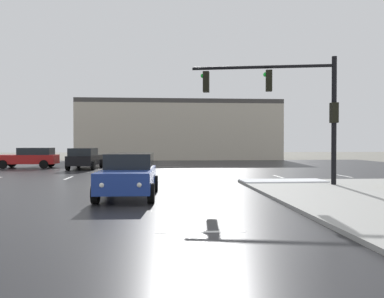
{
  "coord_description": "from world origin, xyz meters",
  "views": [
    {
      "loc": [
        -0.91,
        -22.78,
        2.01
      ],
      "look_at": [
        1.57,
        7.72,
        1.52
      ],
      "focal_mm": 37.37,
      "sensor_mm": 36.0,
      "label": 1
    }
  ],
  "objects_px": {
    "traffic_signal_mast": "(292,98)",
    "sedan_black": "(85,158)",
    "sedan_blue": "(129,174)",
    "sedan_red": "(30,157)"
  },
  "relations": [
    {
      "from": "sedan_blue",
      "to": "sedan_black",
      "type": "relative_size",
      "value": 0.99
    },
    {
      "from": "sedan_blue",
      "to": "traffic_signal_mast",
      "type": "bearing_deg",
      "value": 113.42
    },
    {
      "from": "sedan_red",
      "to": "traffic_signal_mast",
      "type": "bearing_deg",
      "value": 138.75
    },
    {
      "from": "traffic_signal_mast",
      "to": "sedan_blue",
      "type": "height_order",
      "value": "traffic_signal_mast"
    },
    {
      "from": "traffic_signal_mast",
      "to": "sedan_blue",
      "type": "distance_m",
      "value": 8.25
    },
    {
      "from": "traffic_signal_mast",
      "to": "sedan_red",
      "type": "height_order",
      "value": "traffic_signal_mast"
    },
    {
      "from": "traffic_signal_mast",
      "to": "sedan_blue",
      "type": "xyz_separation_m",
      "value": [
        -7.08,
        -2.81,
        -3.17
      ]
    },
    {
      "from": "sedan_black",
      "to": "traffic_signal_mast",
      "type": "bearing_deg",
      "value": -135.08
    },
    {
      "from": "traffic_signal_mast",
      "to": "sedan_black",
      "type": "bearing_deg",
      "value": -36.18
    },
    {
      "from": "sedan_blue",
      "to": "sedan_black",
      "type": "bearing_deg",
      "value": -162.32
    }
  ]
}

